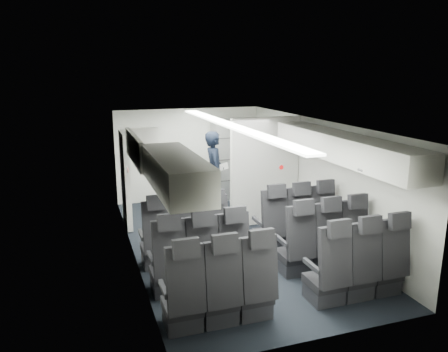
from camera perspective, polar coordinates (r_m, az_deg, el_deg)
cabin_shell at (r=7.52m, az=0.97°, el=-0.88°), size 3.41×6.01×2.16m
seat_row_front at (r=7.27m, az=2.36°, el=-7.39°), size 3.33×0.56×1.24m
seat_row_mid at (r=6.50m, az=5.24°, el=-10.08°), size 3.33×0.56×1.24m
seat_row_rear at (r=5.77m, az=8.92°, el=-13.43°), size 3.33×0.56×1.24m
overhead_bin_left_rear at (r=5.10m, az=-6.33°, el=0.49°), size 0.53×1.80×0.40m
overhead_bin_left_front_open at (r=6.81m, az=-9.82°, el=2.65°), size 0.64×1.70×0.72m
overhead_bin_right_rear at (r=6.30m, az=19.40°, el=2.32°), size 0.53×1.80×0.40m
overhead_bin_right_front at (r=7.73m, az=11.48°, el=4.82°), size 0.53×1.70×0.40m
bulkhead_partition at (r=8.61m, az=5.34°, el=0.61°), size 1.40×0.15×2.13m
galley_unit at (r=10.37m, az=0.89°, el=2.21°), size 0.85×0.52×1.90m
boarding_door at (r=8.70m, az=-12.75°, el=-0.36°), size 0.12×1.27×1.86m
flight_attendant at (r=9.32m, az=-1.27°, el=0.48°), size 0.53×0.71×1.77m
carry_on_bag at (r=6.50m, az=-9.28°, el=2.53°), size 0.44×0.37×0.23m
papers at (r=9.31m, az=-0.06°, el=1.24°), size 0.20×0.06×0.14m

